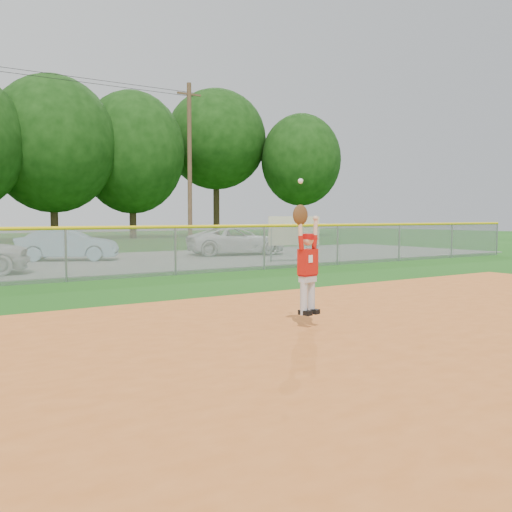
{
  "coord_description": "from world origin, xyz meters",
  "views": [
    {
      "loc": [
        -4.35,
        -5.99,
        1.83
      ],
      "look_at": [
        1.41,
        2.64,
        1.1
      ],
      "focal_mm": 40.0,
      "sensor_mm": 36.0,
      "label": 1
    }
  ],
  "objects_px": {
    "car_blue": "(68,244)",
    "car_white_b": "(237,241)",
    "sponsor_sign": "(294,232)",
    "ballplayer": "(307,260)"
  },
  "relations": [
    {
      "from": "ballplayer",
      "to": "sponsor_sign",
      "type": "bearing_deg",
      "value": 53.34
    },
    {
      "from": "car_blue",
      "to": "car_white_b",
      "type": "xyz_separation_m",
      "value": [
        7.56,
        -0.85,
        -0.01
      ]
    },
    {
      "from": "car_blue",
      "to": "ballplayer",
      "type": "height_order",
      "value": "ballplayer"
    },
    {
      "from": "car_blue",
      "to": "car_white_b",
      "type": "distance_m",
      "value": 7.61
    },
    {
      "from": "car_blue",
      "to": "sponsor_sign",
      "type": "distance_m",
      "value": 9.19
    },
    {
      "from": "car_blue",
      "to": "ballplayer",
      "type": "xyz_separation_m",
      "value": [
        -0.74,
        -16.35,
        0.44
      ]
    },
    {
      "from": "car_white_b",
      "to": "car_blue",
      "type": "bearing_deg",
      "value": 96.96
    },
    {
      "from": "sponsor_sign",
      "to": "ballplayer",
      "type": "relative_size",
      "value": 0.87
    },
    {
      "from": "sponsor_sign",
      "to": "car_white_b",
      "type": "bearing_deg",
      "value": 85.83
    },
    {
      "from": "car_blue",
      "to": "sponsor_sign",
      "type": "xyz_separation_m",
      "value": [
        7.21,
        -5.68,
        0.52
      ]
    }
  ]
}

